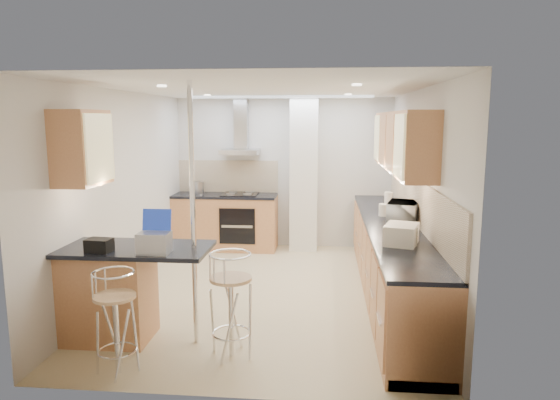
# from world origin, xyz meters

# --- Properties ---
(ground) EXTENTS (4.80, 4.80, 0.00)m
(ground) POSITION_xyz_m (0.00, 0.00, 0.00)
(ground) COLOR beige
(ground) RESTS_ON ground
(room_shell) EXTENTS (3.64, 4.84, 2.51)m
(room_shell) POSITION_xyz_m (0.32, 0.38, 1.54)
(room_shell) COLOR silver
(room_shell) RESTS_ON ground
(right_counter) EXTENTS (0.63, 4.40, 0.92)m
(right_counter) POSITION_xyz_m (1.50, 0.00, 0.46)
(right_counter) COLOR #BD794B
(right_counter) RESTS_ON ground
(back_counter) EXTENTS (1.70, 0.63, 0.92)m
(back_counter) POSITION_xyz_m (-0.95, 2.10, 0.46)
(back_counter) COLOR #BD794B
(back_counter) RESTS_ON ground
(peninsula) EXTENTS (1.47, 0.72, 0.94)m
(peninsula) POSITION_xyz_m (-1.12, -1.45, 0.48)
(peninsula) COLOR #BD794B
(peninsula) RESTS_ON ground
(microwave) EXTENTS (0.45, 0.56, 0.27)m
(microwave) POSITION_xyz_m (1.62, -0.08, 1.06)
(microwave) COLOR silver
(microwave) RESTS_ON right_counter
(laptop) EXTENTS (0.28, 0.21, 0.19)m
(laptop) POSITION_xyz_m (-0.84, -1.65, 1.04)
(laptop) COLOR #9B9EA2
(laptop) RESTS_ON peninsula
(bag) EXTENTS (0.24, 0.18, 0.12)m
(bag) POSITION_xyz_m (-1.37, -1.65, 1.00)
(bag) COLOR black
(bag) RESTS_ON peninsula
(bar_stool_near) EXTENTS (0.41, 0.41, 0.91)m
(bar_stool_near) POSITION_xyz_m (-1.04, -2.10, 0.46)
(bar_stool_near) COLOR tan
(bar_stool_near) RESTS_ON ground
(bar_stool_end) EXTENTS (0.56, 0.56, 0.98)m
(bar_stool_end) POSITION_xyz_m (-0.13, -1.70, 0.49)
(bar_stool_end) COLOR tan
(bar_stool_end) RESTS_ON ground
(jar_a) EXTENTS (0.15, 0.15, 0.18)m
(jar_a) POSITION_xyz_m (1.62, 1.36, 1.01)
(jar_a) COLOR white
(jar_a) RESTS_ON right_counter
(jar_b) EXTENTS (0.12, 0.12, 0.16)m
(jar_b) POSITION_xyz_m (1.44, 0.45, 1.00)
(jar_b) COLOR white
(jar_b) RESTS_ON right_counter
(jar_c) EXTENTS (0.16, 0.16, 0.18)m
(jar_c) POSITION_xyz_m (1.54, -1.06, 1.01)
(jar_c) COLOR #B7AD92
(jar_c) RESTS_ON right_counter
(jar_d) EXTENTS (0.13, 0.13, 0.13)m
(jar_d) POSITION_xyz_m (1.49, -0.99, 0.98)
(jar_d) COLOR silver
(jar_d) RESTS_ON right_counter
(bread_bin) EXTENTS (0.40, 0.45, 0.20)m
(bread_bin) POSITION_xyz_m (1.46, -1.02, 1.02)
(bread_bin) COLOR white
(bread_bin) RESTS_ON right_counter
(kettle) EXTENTS (0.16, 0.16, 0.20)m
(kettle) POSITION_xyz_m (-1.41, 2.17, 1.02)
(kettle) COLOR #A8A9AC
(kettle) RESTS_ON back_counter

